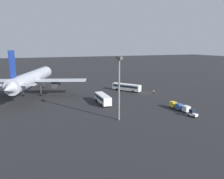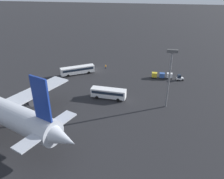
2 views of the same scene
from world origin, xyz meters
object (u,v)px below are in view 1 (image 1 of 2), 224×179
at_px(cargo_cart_white, 186,109).
at_px(cargo_cart_blue, 179,107).
at_px(cargo_cart_yellow, 173,104).
at_px(shuttle_bus_near, 126,87).
at_px(worker_person, 154,92).
at_px(shuttle_bus_far, 103,98).
at_px(baggage_tug, 193,113).
at_px(airplane, 32,78).

relative_size(cargo_cart_white, cargo_cart_blue, 1.00).
bearing_deg(cargo_cart_blue, cargo_cart_yellow, 2.19).
distance_m(shuttle_bus_near, worker_person, 12.20).
relative_size(worker_person, cargo_cart_yellow, 0.84).
bearing_deg(worker_person, shuttle_bus_far, 104.68).
xyz_separation_m(shuttle_bus_near, baggage_tug, (-38.17, -1.71, -0.92)).
xyz_separation_m(cargo_cart_white, cargo_cart_yellow, (5.49, 0.48, 0.00)).
xyz_separation_m(airplane, shuttle_bus_near, (-6.90, -37.77, -4.90)).
bearing_deg(cargo_cart_blue, cargo_cart_white, -172.19).
height_order(cargo_cart_blue, cargo_cart_yellow, same).
bearing_deg(cargo_cart_yellow, shuttle_bus_far, 54.33).
bearing_deg(worker_person, baggage_tug, 168.02).
relative_size(airplane, shuttle_bus_near, 3.93).
relative_size(shuttle_bus_near, cargo_cart_white, 5.92).
height_order(baggage_tug, worker_person, baggage_tug).
distance_m(airplane, cargo_cart_yellow, 54.03).
relative_size(shuttle_bus_near, shuttle_bus_far, 1.13).
height_order(airplane, cargo_cart_white, airplane).
height_order(airplane, cargo_cart_yellow, airplane).
bearing_deg(cargo_cart_white, worker_person, -11.67).
distance_m(baggage_tug, worker_person, 29.52).
relative_size(shuttle_bus_near, cargo_cart_yellow, 5.92).
xyz_separation_m(shuttle_bus_near, cargo_cart_yellow, (-29.12, -2.12, -0.67)).
bearing_deg(baggage_tug, cargo_cart_yellow, -15.70).
distance_m(shuttle_bus_near, shuttle_bus_far, 22.83).
distance_m(worker_person, cargo_cart_yellow, 20.63).
distance_m(worker_person, cargo_cart_blue, 23.25).
xyz_separation_m(cargo_cart_blue, cargo_cart_yellow, (2.75, 0.10, 0.00)).
relative_size(airplane, cargo_cart_yellow, 23.27).
bearing_deg(airplane, worker_person, -89.17).
distance_m(worker_person, cargo_cart_white, 25.85).
xyz_separation_m(airplane, cargo_cart_yellow, (-36.01, -39.89, -5.57)).
relative_size(worker_person, cargo_cart_blue, 0.84).
xyz_separation_m(airplane, worker_person, (-16.19, -45.60, -5.89)).
relative_size(airplane, baggage_tug, 18.21).
bearing_deg(shuttle_bus_near, worker_person, -173.83).
bearing_deg(airplane, shuttle_bus_near, -79.98).
relative_size(worker_person, cargo_cart_white, 0.84).
xyz_separation_m(shuttle_bus_near, worker_person, (-9.29, -7.83, -0.99)).
xyz_separation_m(shuttle_bus_near, cargo_cart_blue, (-31.86, -2.23, -0.67)).
bearing_deg(shuttle_bus_far, cargo_cart_yellow, -122.93).
height_order(baggage_tug, cargo_cart_white, baggage_tug).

